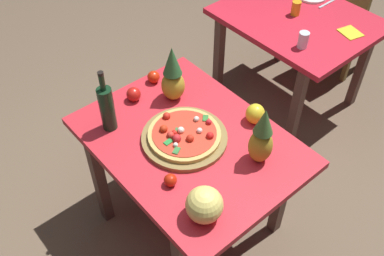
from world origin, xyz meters
The scene contains 18 objects.
ground_plane centered at (0.00, 0.00, 0.00)m, with size 10.00×10.00×0.00m, color brown.
display_table centered at (0.00, 0.00, 0.66)m, with size 1.11×0.84×0.76m.
background_table centered at (-0.39, 1.32, 0.65)m, with size 1.02×0.85×0.76m.
dining_chair centered at (-0.39, 1.97, 0.48)m, with size 0.42×0.42×0.85m.
pizza_board centered at (-0.01, -0.02, 0.77)m, with size 0.43×0.43×0.03m, color olive.
pizza centered at (-0.02, -0.02, 0.80)m, with size 0.37×0.37×0.06m.
wine_bottle centered at (-0.33, -0.25, 0.90)m, with size 0.08×0.08×0.36m.
pineapple_left centered at (0.32, 0.17, 0.91)m, with size 0.12×0.12×0.33m.
pineapple_right centered at (-0.30, 0.14, 0.91)m, with size 0.13×0.13×0.33m.
melon centered at (0.39, -0.24, 0.84)m, with size 0.16×0.16×0.16m, color #EEDB6E.
bell_pepper centered at (0.12, 0.35, 0.81)m, with size 0.10×0.10×0.11m, color yellow.
tomato_beside_pepper centered at (0.16, -0.25, 0.79)m, with size 0.06×0.06×0.06m, color red.
tomato_near_board centered at (-0.48, 0.14, 0.80)m, with size 0.07×0.07×0.07m, color red.
tomato_at_corner centered at (-0.42, -0.04, 0.80)m, with size 0.08×0.08×0.08m, color red.
drinking_glass_juice centered at (-0.43, 1.32, 0.81)m, with size 0.06×0.06×0.10m, color orange.
drinking_glass_water centered at (-0.15, 1.06, 0.81)m, with size 0.07×0.07×0.11m, color silver.
knife_utensil centered at (-0.37, 1.60, 0.76)m, with size 0.02×0.18×0.01m, color silver.
napkin_folded centered at (-0.04, 1.42, 0.76)m, with size 0.14×0.12×0.01m, color yellow.
Camera 1 is at (1.16, -0.97, 2.39)m, focal length 41.13 mm.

